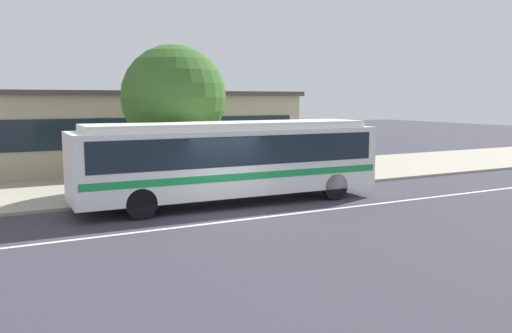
% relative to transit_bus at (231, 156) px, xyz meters
% --- Properties ---
extents(ground_plane, '(120.00, 120.00, 0.00)m').
position_rel_transit_bus_xyz_m(ground_plane, '(-0.78, -1.78, -1.71)').
color(ground_plane, '#383641').
extents(sidewalk_slab, '(60.00, 8.00, 0.12)m').
position_rel_transit_bus_xyz_m(sidewalk_slab, '(-0.78, 5.35, -1.65)').
color(sidewalk_slab, '#A39B89').
rests_on(sidewalk_slab, ground_plane).
extents(lane_stripe_center, '(56.00, 0.16, 0.01)m').
position_rel_transit_bus_xyz_m(lane_stripe_center, '(-0.78, -2.58, -1.71)').
color(lane_stripe_center, silver).
rests_on(lane_stripe_center, ground_plane).
extents(transit_bus, '(11.18, 2.79, 2.95)m').
position_rel_transit_bus_xyz_m(transit_bus, '(0.00, 0.00, 0.00)').
color(transit_bus, white).
rests_on(transit_bus, ground_plane).
extents(pedestrian_waiting_near_sign, '(0.43, 0.43, 1.67)m').
position_rel_transit_bus_xyz_m(pedestrian_waiting_near_sign, '(-2.42, 2.76, -0.62)').
color(pedestrian_waiting_near_sign, '#333F33').
rests_on(pedestrian_waiting_near_sign, sidewalk_slab).
extents(pedestrian_walking_along_curb, '(0.46, 0.46, 1.77)m').
position_rel_transit_bus_xyz_m(pedestrian_walking_along_curb, '(-3.98, 2.86, -0.55)').
color(pedestrian_walking_along_curb, '#2F284E').
rests_on(pedestrian_walking_along_curb, sidewalk_slab).
extents(pedestrian_standing_by_tree, '(0.38, 0.38, 1.64)m').
position_rel_transit_bus_xyz_m(pedestrian_standing_by_tree, '(-1.30, 3.15, -0.64)').
color(pedestrian_standing_by_tree, '#293244').
rests_on(pedestrian_standing_by_tree, sidewalk_slab).
extents(bus_stop_sign, '(0.08, 0.44, 2.67)m').
position_rel_transit_bus_xyz_m(bus_stop_sign, '(3.46, 2.05, 0.11)').
color(bus_stop_sign, gray).
rests_on(bus_stop_sign, sidewalk_slab).
extents(street_tree_near_stop, '(4.23, 4.23, 5.82)m').
position_rel_transit_bus_xyz_m(street_tree_near_stop, '(-0.94, 3.37, 2.11)').
color(street_tree_near_stop, brown).
rests_on(street_tree_near_stop, sidewalk_slab).
extents(station_building, '(16.81, 7.17, 4.18)m').
position_rel_transit_bus_xyz_m(station_building, '(-0.17, 11.45, 0.38)').
color(station_building, tan).
rests_on(station_building, ground_plane).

